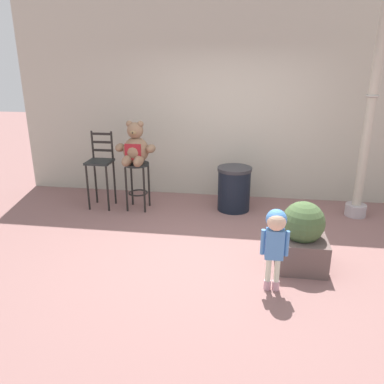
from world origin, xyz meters
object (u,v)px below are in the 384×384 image
(planter_with_shrub, at_px, (302,238))
(child_walking, at_px, (275,233))
(bar_chair_empty, at_px, (101,166))
(lamppost, at_px, (367,135))
(trash_bin, at_px, (234,189))
(teddy_bear, at_px, (135,148))
(bar_stool_with_teddy, at_px, (137,176))

(planter_with_shrub, bearing_deg, child_walking, -122.69)
(child_walking, height_order, bar_chair_empty, bar_chair_empty)
(lamppost, bearing_deg, trash_bin, -179.49)
(teddy_bear, distance_m, planter_with_shrub, 2.82)
(bar_stool_with_teddy, relative_size, teddy_bear, 1.16)
(bar_stool_with_teddy, relative_size, planter_with_shrub, 0.96)
(child_walking, distance_m, trash_bin, 2.26)
(bar_chair_empty, bearing_deg, teddy_bear, -5.43)
(bar_chair_empty, bearing_deg, bar_stool_with_teddy, -2.40)
(bar_stool_with_teddy, height_order, child_walking, child_walking)
(lamppost, height_order, planter_with_shrub, lamppost)
(trash_bin, height_order, bar_chair_empty, bar_chair_empty)
(trash_bin, bearing_deg, bar_stool_with_teddy, -173.04)
(teddy_bear, distance_m, trash_bin, 1.64)
(child_walking, relative_size, planter_with_shrub, 1.12)
(bar_stool_with_teddy, bearing_deg, planter_with_shrub, -32.47)
(teddy_bear, height_order, trash_bin, teddy_bear)
(teddy_bear, xyz_separation_m, lamppost, (3.35, 0.23, 0.26))
(bar_stool_with_teddy, relative_size, bar_chair_empty, 0.63)
(bar_stool_with_teddy, height_order, teddy_bear, teddy_bear)
(lamppost, bearing_deg, teddy_bear, -176.05)
(bar_stool_with_teddy, xyz_separation_m, trash_bin, (1.50, 0.18, -0.19))
(teddy_bear, xyz_separation_m, planter_with_shrub, (2.33, -1.45, -0.63))
(lamppost, bearing_deg, child_walking, -121.51)
(bar_stool_with_teddy, relative_size, trash_bin, 1.09)
(teddy_bear, bearing_deg, planter_with_shrub, -31.91)
(child_walking, xyz_separation_m, trash_bin, (-0.50, 2.19, -0.29))
(child_walking, xyz_separation_m, bar_chair_empty, (-2.59, 2.03, 0.03))
(bar_stool_with_teddy, xyz_separation_m, lamppost, (3.35, 0.20, 0.71))
(lamppost, relative_size, planter_with_shrub, 3.94)
(lamppost, bearing_deg, planter_with_shrub, -121.13)
(teddy_bear, height_order, planter_with_shrub, teddy_bear)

